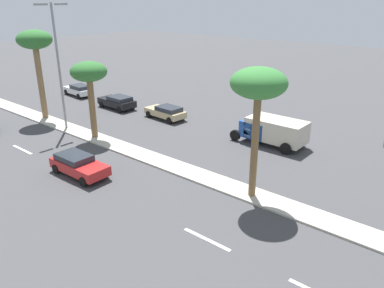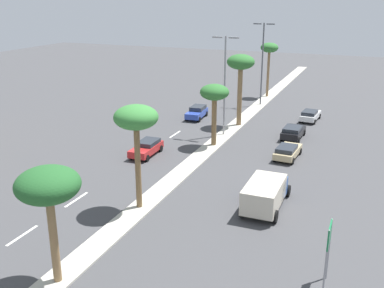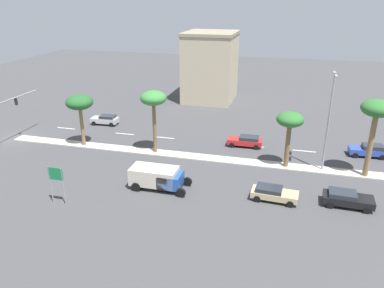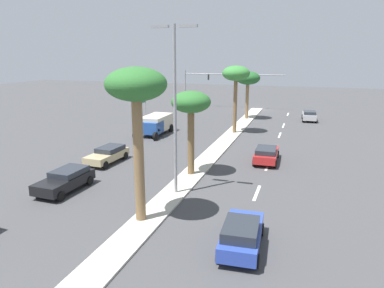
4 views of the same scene
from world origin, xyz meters
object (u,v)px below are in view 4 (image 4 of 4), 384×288
Objects in this scene: sedan_tan_mid at (108,154)px; box_truck at (155,124)px; street_lamp_far at (175,99)px; sedan_red_center at (266,154)px; palm_tree_outboard at (136,93)px; palm_tree_inboard at (248,79)px; sedan_silver_far at (309,115)px; directional_road_sign at (143,101)px; sedan_black_right at (65,180)px; sedan_blue_leading at (242,234)px; palm_tree_trailing at (191,105)px; palm_tree_left at (236,75)px; traffic_signal_gantry at (211,83)px.

box_truck is (0.52, -11.14, 0.51)m from sedan_tan_mid.
sedan_red_center is at bearing -118.15° from street_lamp_far.
sedan_tan_mid is at bearing -50.55° from palm_tree_outboard.
sedan_silver_far is (-8.40, -1.26, -4.82)m from palm_tree_inboard.
sedan_tan_mid is 1.09× the size of sedan_silver_far.
palm_tree_inboard is at bearing -158.90° from directional_road_sign.
sedan_red_center is at bearing 141.23° from directional_road_sign.
sedan_silver_far is 35.55m from sedan_black_right.
sedan_silver_far is at bearing -94.44° from sedan_blue_leading.
palm_tree_outboard is at bearing 88.45° from palm_tree_trailing.
sedan_tan_mid is at bearing 92.69° from box_truck.
directional_road_sign is at bearing -56.88° from box_truck.
directional_road_sign is 35.08m from sedan_blue_leading.
sedan_black_right is (-6.33, 25.56, -1.86)m from directional_road_sign.
street_lamp_far is at bearing 118.02° from box_truck.
palm_tree_left is at bearing 91.29° from palm_tree_inboard.
sedan_black_right is 17.70m from box_truck.
palm_tree_trailing is at bearing 123.91° from directional_road_sign.
palm_tree_outboard is 1.89× the size of sedan_tan_mid.
traffic_signal_gantry is 15.69m from directional_road_sign.
palm_tree_trailing reaches higher than sedan_black_right.
palm_tree_left is 15.59m from palm_tree_trailing.
sedan_silver_far is (-8.16, -30.30, -5.52)m from street_lamp_far.
directional_road_sign is 14.67m from palm_tree_inboard.
palm_tree_inboard is 1.11× the size of box_truck.
sedan_blue_leading is (-5.40, 24.99, -5.83)m from palm_tree_left.
traffic_signal_gantry is at bearing -80.02° from palm_tree_outboard.
palm_tree_left reaches higher than sedan_blue_leading.
directional_road_sign is 0.44× the size of palm_tree_outboard.
palm_tree_left is at bearing -89.93° from street_lamp_far.
palm_tree_inboard is 33.38m from palm_tree_outboard.
box_truck is at bearing -86.19° from sedan_black_right.
palm_tree_trailing reaches higher than sedan_red_center.
palm_tree_outboard is at bearing 99.98° from traffic_signal_gantry.
box_truck is at bearing -61.98° from street_lamp_far.
directional_road_sign is 0.34× the size of street_lamp_far.
street_lamp_far reaches higher than sedan_black_right.
palm_tree_outboard is 1.90× the size of sedan_red_center.
palm_tree_outboard reaches higher than sedan_blue_leading.
sedan_tan_mid is (7.51, -9.13, -6.38)m from palm_tree_outboard.
directional_road_sign is 0.84× the size of sedan_blue_leading.
sedan_tan_mid is at bearing -37.88° from sedan_blue_leading.
street_lamp_far is at bearing 74.93° from sedan_silver_far.
palm_tree_inboard reaches higher than palm_tree_trailing.
box_truck is (8.49, -15.96, -5.06)m from street_lamp_far.
directional_road_sign is 26.40m from sedan_black_right.
palm_tree_outboard is 0.78× the size of street_lamp_far.
palm_tree_trailing is 1.46× the size of sedan_blue_leading.
sedan_tan_mid is (7.74, -0.92, -4.63)m from palm_tree_trailing.
directional_road_sign reaches higher than sedan_black_right.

